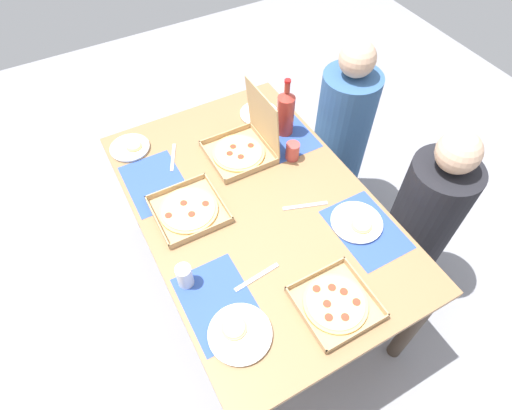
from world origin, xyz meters
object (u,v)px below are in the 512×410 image
at_px(cup_spare, 185,276).
at_px(pizza_box_corner_left, 244,145).
at_px(pizza_box_edge_far, 335,303).
at_px(plate_near_left, 357,223).
at_px(pizza_box_corner_right, 189,210).
at_px(diner_left_seat, 340,139).
at_px(plate_near_right, 259,114).
at_px(diner_right_seat, 420,225).
at_px(soda_bottle, 286,112).
at_px(cup_red, 292,151).
at_px(plate_middle, 239,333).
at_px(plate_far_left, 130,148).

bearing_deg(cup_spare, pizza_box_corner_left, 134.73).
bearing_deg(pizza_box_edge_far, plate_near_left, 131.17).
relative_size(pizza_box_corner_right, diner_left_seat, 0.26).
bearing_deg(cup_spare, plate_near_right, 135.20).
distance_m(pizza_box_edge_far, plate_near_right, 1.15).
relative_size(pizza_box_corner_right, diner_right_seat, 0.27).
bearing_deg(pizza_box_corner_left, diner_left_seat, 92.05).
bearing_deg(pizza_box_edge_far, soda_bottle, 160.33).
bearing_deg(cup_red, plate_near_left, 4.32).
bearing_deg(pizza_box_edge_far, plate_near_right, 165.87).
distance_m(pizza_box_corner_left, plate_near_left, 0.68).
bearing_deg(diner_left_seat, pizza_box_corner_right, -77.29).
distance_m(plate_near_left, diner_left_seat, 0.82).
relative_size(pizza_box_corner_left, plate_near_left, 1.47).
xyz_separation_m(plate_near_left, cup_spare, (-0.10, -0.78, 0.04)).
xyz_separation_m(plate_middle, soda_bottle, (-0.87, 0.72, 0.12)).
bearing_deg(diner_right_seat, pizza_box_corner_left, -135.79).
bearing_deg(plate_middle, plate_near_right, 147.74).
xyz_separation_m(cup_spare, cup_red, (-0.39, 0.74, -0.01)).
bearing_deg(plate_middle, cup_red, 136.44).
relative_size(plate_near_right, plate_far_left, 1.05).
xyz_separation_m(pizza_box_edge_far, pizza_box_corner_right, (-0.69, -0.32, -0.00)).
relative_size(plate_near_left, plate_middle, 0.96).
height_order(pizza_box_corner_right, diner_left_seat, diner_left_seat).
height_order(soda_bottle, cup_spare, soda_bottle).
bearing_deg(plate_far_left, pizza_box_corner_right, 11.43).
height_order(plate_near_left, soda_bottle, soda_bottle).
bearing_deg(plate_far_left, pizza_box_corner_left, 58.99).
distance_m(plate_near_left, plate_middle, 0.71).
bearing_deg(soda_bottle, pizza_box_edge_far, -19.67).
bearing_deg(diner_left_seat, pizza_box_edge_far, -38.42).
height_order(pizza_box_corner_right, diner_right_seat, diner_right_seat).
bearing_deg(cup_spare, soda_bottle, 125.61).
bearing_deg(plate_far_left, plate_near_left, 37.98).
bearing_deg(pizza_box_edge_far, diner_right_seat, 107.05).
bearing_deg(soda_bottle, plate_far_left, -109.10).
bearing_deg(pizza_box_corner_right, soda_bottle, 110.98).
xyz_separation_m(plate_near_right, soda_bottle, (0.18, 0.05, 0.12)).
xyz_separation_m(pizza_box_corner_right, diner_left_seat, (-0.24, 1.05, -0.24)).
bearing_deg(cup_red, plate_far_left, -122.90).
bearing_deg(plate_near_left, pizza_box_edge_far, -48.83).
bearing_deg(cup_spare, plate_middle, 17.05).
bearing_deg(pizza_box_corner_right, plate_far_left, -168.57).
relative_size(soda_bottle, diner_left_seat, 0.28).
xyz_separation_m(plate_far_left, diner_right_seat, (0.98, 1.16, -0.25)).
relative_size(diner_left_seat, diner_right_seat, 1.04).
relative_size(pizza_box_corner_left, plate_middle, 1.41).
bearing_deg(plate_far_left, cup_red, 57.10).
bearing_deg(plate_near_right, pizza_box_corner_left, -43.60).
relative_size(soda_bottle, cup_red, 3.50).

